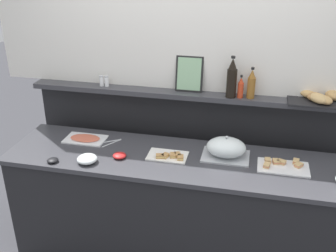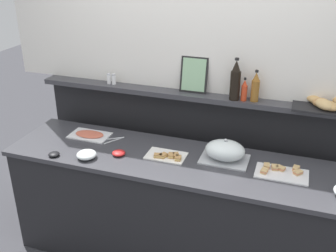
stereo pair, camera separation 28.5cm
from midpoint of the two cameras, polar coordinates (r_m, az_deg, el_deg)
The scene contains 19 objects.
ground_plane at distance 3.86m, azimuth 6.10°, elevation -12.37°, with size 12.00×12.00×0.00m, color #38383D.
buffet_counter at distance 3.12m, azimuth 3.86°, elevation -12.03°, with size 2.54×0.65×0.91m.
back_ledge_unit at distance 3.42m, azimuth 6.21°, elevation -4.43°, with size 2.62×0.22×1.26m.
upper_wall_panel at distance 3.04m, azimuth 7.45°, elevation 17.16°, with size 3.22×0.08×1.34m, color white.
sandwich_platter_rear at distance 2.88m, azimuth 2.72°, elevation -4.37°, with size 0.29×0.18×0.04m.
sandwich_platter_side at distance 2.83m, azimuth 18.74°, elevation -6.37°, with size 0.35×0.21×0.04m.
cold_cuts_platter at distance 3.23m, azimuth -8.72°, elevation -1.32°, with size 0.32×0.20×0.02m.
serving_cloche at distance 2.86m, azimuth 11.02°, elevation -3.62°, with size 0.34×0.24×0.17m.
glass_bowl_medium at distance 2.89m, azimuth -8.88°, elevation -4.19°, with size 0.14×0.14×0.06m.
condiment_bowl_red at distance 2.97m, azimuth -13.45°, elevation -4.03°, with size 0.08×0.08×0.03m, color black.
condiment_bowl_cream at distance 2.91m, azimuth -4.32°, elevation -3.95°, with size 0.10×0.10×0.03m, color red.
serving_tongs at distance 3.14m, azimuth -5.21°, elevation -2.01°, with size 0.16×0.16×0.01m.
wine_bottle_dark at distance 2.98m, azimuth 12.37°, elevation 6.25°, with size 0.08×0.08×0.32m.
vinegar_bottle_amber at distance 3.00m, azimuth 15.11°, elevation 5.31°, with size 0.06×0.06×0.24m.
hot_sauce_bottle at distance 3.00m, azimuth 13.58°, elevation 4.91°, with size 0.04×0.04×0.18m.
salt_shaker at distance 3.31m, azimuth -6.04°, elevation 6.73°, with size 0.03×0.03×0.09m.
pepper_shaker at distance 3.29m, azimuth -5.34°, elevation 6.66°, with size 0.03×0.03×0.09m.
bread_basket at distance 3.04m, azimuth 24.21°, elevation 2.83°, with size 0.40×0.27×0.08m.
framed_picture at distance 3.10m, azimuth 6.40°, elevation 7.28°, with size 0.21×0.07×0.28m.
Camera 2 is at (0.75, -2.39, 2.32)m, focal length 42.48 mm.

